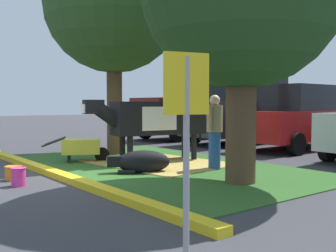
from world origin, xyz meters
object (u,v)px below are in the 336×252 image
at_px(parking_sign, 186,115).
at_px(calf_lying, 142,162).
at_px(pickup_truck_black, 195,111).
at_px(sedan_red, 298,118).
at_px(bucket_pink, 18,176).
at_px(wheelbarrow, 82,147).
at_px(bucket_orange, 13,173).
at_px(person_handler, 215,130).
at_px(shade_tree_left, 114,3).
at_px(cow_holstein, 155,119).
at_px(suv_dark_grey, 242,108).

bearing_deg(parking_sign, calf_lying, 150.88).
bearing_deg(pickup_truck_black, sedan_red, -2.46).
bearing_deg(bucket_pink, parking_sign, 1.72).
distance_m(wheelbarrow, sedan_red, 6.86).
bearing_deg(pickup_truck_black, bucket_orange, -61.35).
bearing_deg(parking_sign, sedan_red, 118.92).
relative_size(person_handler, bucket_pink, 4.97).
bearing_deg(shade_tree_left, sedan_red, 65.52).
distance_m(person_handler, parking_sign, 5.19).
height_order(cow_holstein, wheelbarrow, cow_holstein).
bearing_deg(parking_sign, pickup_truck_black, 138.02).
height_order(suv_dark_grey, sedan_red, suv_dark_grey).
distance_m(bucket_pink, sedan_red, 8.87).
height_order(parking_sign, pickup_truck_black, pickup_truck_black).
height_order(person_handler, bucket_pink, person_handler).
bearing_deg(bucket_pink, cow_holstein, 103.20).
xyz_separation_m(calf_lying, wheelbarrow, (-2.20, -0.26, 0.15)).
bearing_deg(bucket_orange, sedan_red, 88.59).
xyz_separation_m(parking_sign, bucket_orange, (-5.02, -0.03, -1.21)).
xyz_separation_m(cow_holstein, wheelbarrow, (-1.10, -1.40, -0.69)).
relative_size(shade_tree_left, sedan_red, 1.39).
distance_m(parking_sign, suv_dark_grey, 11.38).
xyz_separation_m(wheelbarrow, bucket_orange, (1.30, -2.06, -0.25)).
distance_m(person_handler, bucket_orange, 4.17).
relative_size(parking_sign, sedan_red, 0.43).
bearing_deg(bucket_orange, parking_sign, 0.34).
distance_m(wheelbarrow, suv_dark_grey, 6.89).
height_order(parking_sign, suv_dark_grey, suv_dark_grey).
height_order(person_handler, parking_sign, parking_sign).
relative_size(shade_tree_left, bucket_orange, 19.52).
bearing_deg(suv_dark_grey, shade_tree_left, -89.72).
xyz_separation_m(cow_holstein, bucket_pink, (0.84, -3.57, -0.91)).
distance_m(calf_lying, suv_dark_grey, 7.28).
relative_size(person_handler, bucket_orange, 5.14).
distance_m(person_handler, pickup_truck_black, 8.19).
bearing_deg(sedan_red, suv_dark_grey, 177.26).
height_order(calf_lying, bucket_pink, calf_lying).
distance_m(calf_lying, bucket_pink, 2.44).
xyz_separation_m(shade_tree_left, pickup_truck_black, (-2.71, 5.46, -3.11)).
distance_m(parking_sign, bucket_orange, 5.16).
xyz_separation_m(bucket_pink, pickup_truck_black, (-5.51, 9.04, 0.94)).
bearing_deg(cow_holstein, suv_dark_grey, 110.32).
height_order(person_handler, suv_dark_grey, suv_dark_grey).
height_order(cow_holstein, sedan_red, sedan_red).
bearing_deg(suv_dark_grey, bucket_pink, -72.46).
xyz_separation_m(wheelbarrow, parking_sign, (6.32, -2.03, 0.96)).
height_order(cow_holstein, bucket_orange, cow_holstein).
relative_size(wheelbarrow, sedan_red, 0.34).
xyz_separation_m(calf_lying, suv_dark_grey, (-3.09, 6.51, 1.03)).
bearing_deg(sedan_red, shade_tree_left, -114.48).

